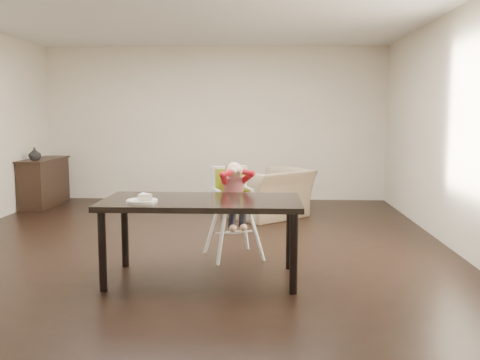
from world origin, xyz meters
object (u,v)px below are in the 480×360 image
Objects in this scene: armchair at (268,185)px; sideboard at (44,182)px; high_chair at (233,190)px; dining_table at (202,208)px.

armchair reaches higher than sideboard.
high_chair reaches higher than armchair.
high_chair is 2.24m from armchair.
dining_table is at bearing -127.24° from high_chair.
high_chair is (0.23, 0.81, 0.05)m from dining_table.
high_chair is 0.81× the size of sideboard.
armchair is 3.81m from sideboard.
sideboard is at bearing 116.40° from high_chair.
high_chair is 4.51m from sideboard.
sideboard is (-3.09, 3.85, -0.27)m from dining_table.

